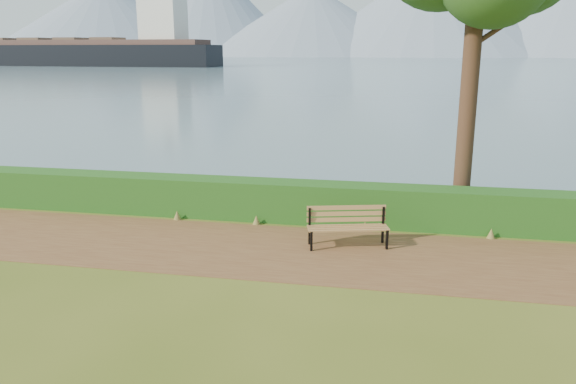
# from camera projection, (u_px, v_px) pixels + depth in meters

# --- Properties ---
(ground) EXTENTS (140.00, 140.00, 0.00)m
(ground) POSITION_uv_depth(u_px,v_px,m) (283.00, 256.00, 11.89)
(ground) COLOR #475618
(ground) RESTS_ON ground
(path) EXTENTS (40.00, 3.40, 0.01)m
(path) POSITION_uv_depth(u_px,v_px,m) (286.00, 251.00, 12.17)
(path) COLOR brown
(path) RESTS_ON ground
(hedge) EXTENTS (32.00, 0.85, 1.00)m
(hedge) POSITION_uv_depth(u_px,v_px,m) (303.00, 202.00, 14.24)
(hedge) COLOR #1A4814
(hedge) RESTS_ON ground
(water) EXTENTS (700.00, 510.00, 0.00)m
(water) POSITION_uv_depth(u_px,v_px,m) (396.00, 59.00, 259.19)
(water) COLOR #475F73
(water) RESTS_ON ground
(mountains) EXTENTS (585.00, 190.00, 70.00)m
(mountains) POSITION_uv_depth(u_px,v_px,m) (386.00, 15.00, 393.00)
(mountains) COLOR slate
(mountains) RESTS_ON ground
(bench) EXTENTS (1.85, 0.95, 0.89)m
(bench) POSITION_uv_depth(u_px,v_px,m) (347.00, 224.00, 12.41)
(bench) COLOR black
(bench) RESTS_ON ground
(cargo_ship) EXTENTS (76.85, 15.19, 23.20)m
(cargo_ship) POSITION_uv_depth(u_px,v_px,m) (90.00, 53.00, 150.29)
(cargo_ship) COLOR black
(cargo_ship) RESTS_ON ground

